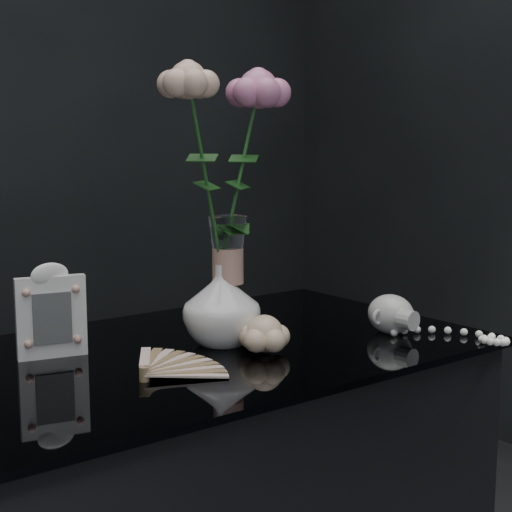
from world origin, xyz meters
TOP-DOWN VIEW (x-y plane):
  - vase at (0.08, 0.05)m, footprint 0.13×0.13m
  - wine_glass at (0.10, 0.05)m, footprint 0.09×0.09m
  - picture_frame at (-0.18, 0.15)m, footprint 0.13×0.11m
  - paper_fan at (-0.12, -0.05)m, footprint 0.26×0.22m
  - loose_rose at (0.11, -0.04)m, footprint 0.19×0.22m
  - pearl_jar at (0.38, -0.07)m, footprint 0.27×0.28m
  - roses at (0.09, 0.04)m, footprint 0.25×0.13m

SIDE VIEW (x-z plane):
  - paper_fan at x=-0.12m, z-range 0.76..0.79m
  - loose_rose at x=0.11m, z-range 0.76..0.83m
  - pearl_jar at x=0.38m, z-range 0.76..0.84m
  - vase at x=0.08m, z-range 0.76..0.90m
  - picture_frame at x=-0.18m, z-range 0.76..0.92m
  - wine_glass at x=0.10m, z-range 0.76..0.98m
  - roses at x=0.09m, z-range 0.90..1.28m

